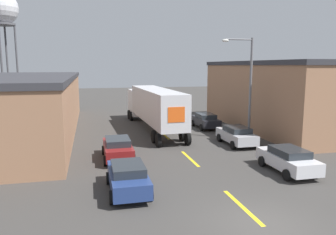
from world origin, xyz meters
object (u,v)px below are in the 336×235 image
Objects in this scene: water_tower at (0,10)px; semi_truck at (152,105)px; parked_car_right_near at (288,159)px; parked_car_right_far at (205,120)px; parked_car_left_far at (118,148)px; street_lamp at (247,82)px; parked_car_right_mid at (236,135)px; parked_car_left_near at (128,177)px.

semi_truck is at bearing -52.54° from water_tower.
parked_car_right_near is 46.34m from water_tower.
parked_car_right_far is 13.81m from parked_car_right_near.
parked_car_left_far is 0.51× the size of street_lamp.
parked_car_right_mid is 1.00× the size of parked_car_left_near.
parked_car_left_far is at bearing -115.85° from semi_truck.
parked_car_right_far is (9.27, 8.90, 0.00)m from parked_car_left_far.
parked_car_left_far is at bearing -168.48° from parked_car_right_mid.
parked_car_right_mid is 0.25× the size of water_tower.
parked_car_right_mid is at bearing 39.55° from parked_car_left_near.
semi_truck is at bearing 136.02° from street_lamp.
semi_truck is 15.34m from parked_car_right_near.
street_lamp is at bearing 80.27° from parked_car_right_near.
parked_car_right_mid is (9.27, 1.89, 0.00)m from parked_car_left_far.
parked_car_left_far is at bearing -136.15° from parked_car_right_far.
street_lamp reaches higher than parked_car_left_near.
parked_car_left_far is (-4.12, -9.45, -1.61)m from semi_truck.
parked_car_right_mid is at bearing 90.00° from parked_car_right_near.
parked_car_right_far is at bearing 103.49° from street_lamp.
street_lamp is (10.65, 8.91, 4.01)m from parked_car_left_near.
parked_car_right_near is (0.00, -6.80, 0.00)m from parked_car_right_mid.
parked_car_left_near is 14.45m from street_lamp.
parked_car_left_far and parked_car_right_mid have the same top height.
street_lamp reaches higher than parked_car_right_near.
water_tower is (-13.90, 32.96, 13.30)m from parked_car_left_far.
parked_car_left_near is at bearing -174.70° from parked_car_right_near.
parked_car_right_near and parked_car_left_near have the same top height.
water_tower is at bearing 133.92° from parked_car_right_far.
semi_truck is 10.43m from parked_car_left_far.
semi_truck is 5.43m from parked_car_right_far.
parked_car_left_far is at bearing 90.00° from parked_car_left_near.
semi_truck is at bearing 173.92° from parked_car_right_far.
parked_car_right_mid is at bearing -90.00° from parked_car_right_far.
parked_car_left_far is 12.85m from parked_car_right_far.
parked_car_right_far is at bearing -8.40° from semi_truck.
parked_car_right_near is at bearing -90.00° from parked_car_right_mid.
parked_car_right_far and parked_car_right_near have the same top height.
parked_car_left_far is at bearing -67.14° from water_tower.
parked_car_right_mid is at bearing 11.52° from parked_car_left_far.
semi_truck is 3.76× the size of parked_car_right_near.
water_tower is at bearing 125.14° from semi_truck.
semi_truck is 15.85m from parked_car_left_near.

